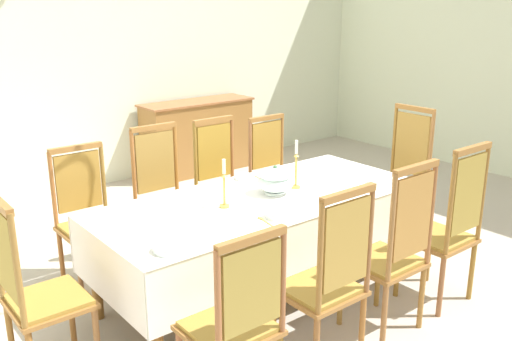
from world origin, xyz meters
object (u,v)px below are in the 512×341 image
Objects in this scene: chair_south_c at (393,249)px; chair_north_d at (275,172)px; candlestick_west at (224,188)px; sideboard at (198,137)px; chair_head_east at (402,175)px; bowl_near_right at (278,214)px; spoon_primary at (254,175)px; candlestick_east at (296,169)px; spoon_secondary at (262,219)px; soup_tureen at (275,180)px; chair_south_d at (448,226)px; dining_table at (262,207)px; bowl_far_right at (380,181)px; chair_north_b at (164,195)px; bowl_far_left at (170,247)px; chair_north_a at (88,216)px; chair_south_b at (328,278)px; chair_north_c at (223,182)px; chair_head_west at (35,289)px; chair_south_a at (236,320)px; bowl_near_left at (245,177)px.

chair_north_d is at bearing 71.92° from chair_south_c.
candlestick_west reaches higher than sideboard.
bowl_near_right is (-1.78, -0.37, 0.17)m from chair_head_east.
chair_head_east reaches higher than spoon_primary.
candlestick_east reaches higher than spoon_secondary.
chair_head_east is 1.92m from spoon_secondary.
sideboard is at bearing 67.11° from soup_tureen.
chair_south_d is 1.51m from spoon_primary.
sideboard is at bearing 65.08° from bowl_near_right.
dining_table is 6.58× the size of candlestick_east.
dining_table is 0.96m from bowl_far_right.
soup_tureen is 0.48m from bowl_near_right.
chair_south_c is 7.21× the size of bowl_near_right.
chair_north_b is 0.94× the size of chair_head_east.
chair_head_east is at bearing 0.00° from dining_table.
bowl_far_left is at bearing -160.94° from soup_tureen.
chair_south_b reaches higher than chair_north_a.
chair_north_c is 1.39m from bowl_near_right.
candlestick_west is (-0.33, 0.00, 0.21)m from dining_table.
candlestick_west is 1.90× the size of spoon_secondary.
chair_head_west is 1.32m from candlestick_west.
chair_north_a reaches higher than spoon_primary.
chair_north_d is 0.82m from spoon_primary.
chair_south_c is at bearing 71.92° from chair_north_d.
chair_south_d reaches higher than chair_north_b.
soup_tureen is 0.21m from candlestick_east.
chair_north_c is at bearing -179.85° from chair_north_a.
sideboard reaches higher than spoon_primary.
bowl_far_right is (1.06, 0.03, -0.00)m from bowl_near_right.
chair_south_a is 1.94m from chair_north_b.
sideboard is (2.95, 2.90, -0.11)m from chair_head_west.
bowl_far_right is (0.58, -1.25, 0.20)m from chair_north_c.
chair_south_d is at bearing -16.14° from bowl_far_left.
chair_north_d is (1.83, 1.83, 0.00)m from chair_south_a.
chair_south_b is at bearing 72.39° from chair_north_c.
spoon_primary is (0.11, 0.03, -0.02)m from bowl_near_left.
chair_north_b reaches higher than bowl_near_right.
chair_north_a is 1.50m from bowl_near_right.
bowl_far_right is at bearing 45.43° from chair_south_c.
candlestick_west is at bearing 112.99° from bowl_near_right.
dining_table is 1.05m from bowl_far_left.
spoon_secondary is 0.12× the size of sideboard.
chair_south_c is 1.59m from chair_head_east.
bowl_far_right is at bearing 26.72° from chair_south_b.
chair_south_a is 0.99× the size of chair_north_d.
chair_north_d is 1.69m from bowl_near_right.
chair_south_a is 3.12× the size of candlestick_west.
chair_south_d is at bearing -57.54° from candlestick_east.
candlestick_west is (-0.45, 0.00, 0.03)m from soup_tureen.
chair_south_c reaches higher than chair_north_a.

